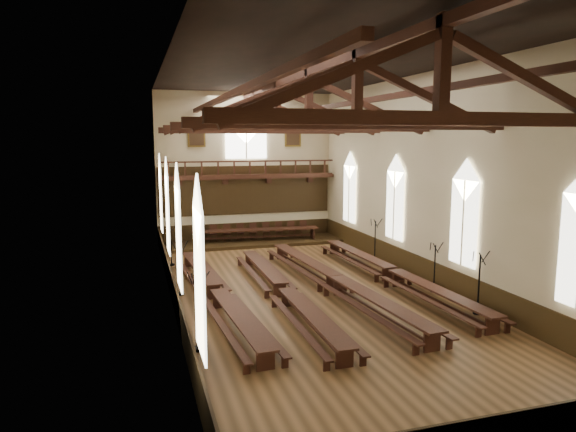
% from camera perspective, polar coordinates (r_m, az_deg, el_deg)
% --- Properties ---
extents(ground, '(26.00, 26.00, 0.00)m').
position_cam_1_polar(ground, '(23.52, 2.20, -8.51)').
color(ground, brown).
rests_on(ground, ground).
extents(room_walls, '(26.00, 26.00, 26.00)m').
position_cam_1_polar(room_walls, '(22.49, 2.30, 7.43)').
color(room_walls, beige).
rests_on(room_walls, ground).
extents(wainscot_band, '(12.00, 26.00, 1.20)m').
position_cam_1_polar(wainscot_band, '(23.36, 2.21, -7.10)').
color(wainscot_band, '#362610').
rests_on(wainscot_band, ground).
extents(side_windows, '(11.85, 19.80, 4.50)m').
position_cam_1_polar(side_windows, '(22.71, 2.26, 0.55)').
color(side_windows, white).
rests_on(side_windows, room_walls).
extents(end_window, '(2.80, 0.12, 3.80)m').
position_cam_1_polar(end_window, '(34.94, -4.69, 9.06)').
color(end_window, white).
rests_on(end_window, room_walls).
extents(minstrels_gallery, '(11.80, 1.24, 3.70)m').
position_cam_1_polar(minstrels_gallery, '(34.83, -4.54, 3.60)').
color(minstrels_gallery, '#3D1E13').
rests_on(minstrels_gallery, room_walls).
extents(portraits, '(7.75, 0.09, 1.45)m').
position_cam_1_polar(portraits, '(34.94, -4.68, 8.86)').
color(portraits, brown).
rests_on(portraits, room_walls).
extents(roof_trusses, '(11.70, 25.70, 2.80)m').
position_cam_1_polar(roof_trusses, '(22.53, 2.32, 11.90)').
color(roof_trusses, '#3D1E13').
rests_on(roof_trusses, room_walls).
extents(refectory_row_a, '(1.89, 14.30, 0.73)m').
position_cam_1_polar(refectory_row_a, '(22.10, -7.99, -8.28)').
color(refectory_row_a, '#3D1E13').
rests_on(refectory_row_a, ground).
extents(refectory_row_b, '(1.50, 14.12, 0.72)m').
position_cam_1_polar(refectory_row_b, '(22.14, -0.46, -8.18)').
color(refectory_row_b, '#3D1E13').
rests_on(refectory_row_b, ground).
extents(refectory_row_c, '(2.15, 14.87, 0.79)m').
position_cam_1_polar(refectory_row_c, '(23.48, 5.34, -7.11)').
color(refectory_row_c, '#3D1E13').
rests_on(refectory_row_c, ground).
extents(refectory_row_d, '(1.78, 14.52, 0.76)m').
position_cam_1_polar(refectory_row_d, '(25.28, 11.58, -6.16)').
color(refectory_row_d, '#3D1E13').
rests_on(refectory_row_d, ground).
extents(dais, '(11.40, 3.02, 0.20)m').
position_cam_1_polar(dais, '(34.22, -3.58, -2.92)').
color(dais, '#362610').
rests_on(dais, ground).
extents(high_table, '(8.46, 1.56, 0.79)m').
position_cam_1_polar(high_table, '(34.07, -3.59, -1.66)').
color(high_table, '#3D1E13').
rests_on(high_table, dais).
extents(high_chairs, '(7.72, 0.53, 1.07)m').
position_cam_1_polar(high_chairs, '(34.88, -3.90, -1.56)').
color(high_chairs, '#3D1E13').
rests_on(high_chairs, dais).
extents(candelabrum_left_near, '(0.75, 0.81, 2.66)m').
position_cam_1_polar(candelabrum_left_near, '(17.43, -10.05, -12.03)').
color(candelabrum_left_near, black).
rests_on(candelabrum_left_near, ground).
extents(candelabrum_left_mid, '(0.75, 0.70, 2.46)m').
position_cam_1_polar(candelabrum_left_mid, '(23.48, -11.89, -6.82)').
color(candelabrum_left_mid, black).
rests_on(candelabrum_left_mid, ground).
extents(candelabrum_left_far, '(0.66, 0.73, 2.40)m').
position_cam_1_polar(candelabrum_left_far, '(28.95, -12.86, -3.97)').
color(candelabrum_left_far, black).
rests_on(candelabrum_left_far, ground).
extents(candelabrum_right_near, '(0.72, 0.78, 2.55)m').
position_cam_1_polar(candelabrum_right_near, '(21.89, 20.39, -8.24)').
color(candelabrum_right_near, black).
rests_on(candelabrum_right_near, ground).
extents(candelabrum_right_mid, '(0.61, 0.71, 2.29)m').
position_cam_1_polar(candelabrum_right_mid, '(24.37, 15.94, -6.53)').
color(candelabrum_right_mid, black).
rests_on(candelabrum_right_mid, ground).
extents(candelabrum_right_far, '(0.70, 0.76, 2.48)m').
position_cam_1_polar(candelabrum_right_far, '(29.45, 9.62, -3.61)').
color(candelabrum_right_far, black).
rests_on(candelabrum_right_far, ground).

